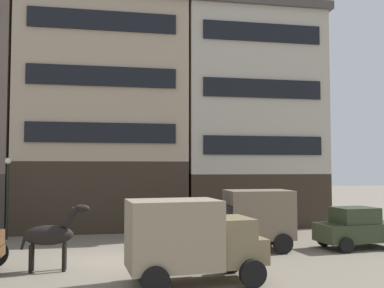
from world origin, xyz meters
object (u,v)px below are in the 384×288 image
(delivery_truck_near, at_px, (246,218))
(delivery_truck_far, at_px, (191,238))
(sedan_dark, at_px, (357,228))
(draft_horse, at_px, (51,234))
(streetlamp_curbside, at_px, (8,186))

(delivery_truck_near, xyz_separation_m, delivery_truck_far, (-3.30, -4.85, 0.00))
(delivery_truck_near, relative_size, sedan_dark, 1.14)
(delivery_truck_near, bearing_deg, draft_horse, -163.36)
(sedan_dark, bearing_deg, delivery_truck_near, 175.68)
(sedan_dark, height_order, streetlamp_curbside, streetlamp_curbside)
(draft_horse, xyz_separation_m, delivery_truck_far, (4.56, -2.50, 0.15))
(delivery_truck_near, bearing_deg, streetlamp_curbside, 156.10)
(sedan_dark, relative_size, streetlamp_curbside, 0.93)
(delivery_truck_near, bearing_deg, sedan_dark, -4.32)
(draft_horse, xyz_separation_m, streetlamp_curbside, (-3.14, 7.22, 1.40))
(delivery_truck_far, bearing_deg, delivery_truck_near, 55.79)
(sedan_dark, xyz_separation_m, streetlamp_curbside, (-16.09, 5.26, 1.76))
(delivery_truck_far, bearing_deg, draft_horse, 151.22)
(delivery_truck_far, xyz_separation_m, streetlamp_curbside, (-7.70, 9.73, 1.25))
(delivery_truck_far, xyz_separation_m, sedan_dark, (8.39, 4.47, -0.51))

